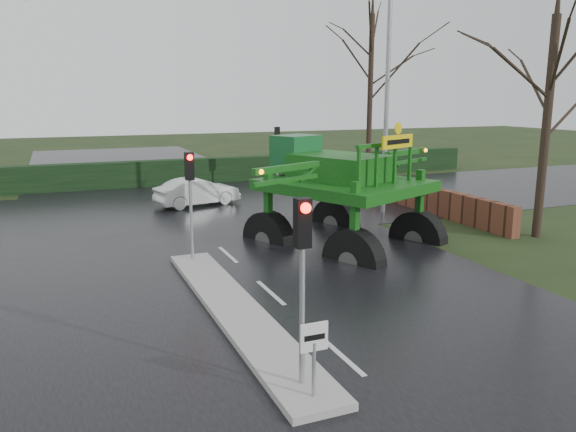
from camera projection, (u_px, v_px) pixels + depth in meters
name	position (u px, v px, depth m)	size (l,w,h in m)	color
ground	(340.00, 355.00, 11.47)	(140.00, 140.00, 0.00)	black
road_main	(212.00, 241.00, 20.50)	(14.00, 80.00, 0.02)	black
road_cross	(178.00, 211.00, 25.92)	(80.00, 12.00, 0.02)	black
median_island	(235.00, 310.00, 13.67)	(1.20, 10.00, 0.16)	gray
hedge_row	(150.00, 173.00, 32.99)	(44.00, 0.90, 1.50)	black
brick_wall	(375.00, 185.00, 29.73)	(0.40, 20.00, 1.20)	#592D1E
keep_left_sign	(314.00, 348.00, 9.41)	(0.50, 0.07, 1.35)	gray
traffic_signal_near	(303.00, 252.00, 9.53)	(0.26, 0.33, 3.52)	gray
traffic_signal_mid	(190.00, 183.00, 17.21)	(0.26, 0.33, 3.52)	gray
traffic_signal_far	(277.00, 144.00, 31.44)	(0.26, 0.33, 3.52)	gray
street_light_right	(381.00, 77.00, 24.13)	(3.85, 0.30, 10.00)	gray
tree_right_near	(549.00, 96.00, 20.12)	(5.60, 5.60, 9.64)	black
tree_right_far	(371.00, 74.00, 33.95)	(7.00, 7.00, 12.05)	black
crop_sprayer	(349.00, 181.00, 17.58)	(8.98, 7.36, 5.44)	black
white_sedan	(198.00, 206.00, 27.15)	(1.41, 4.04, 1.33)	silver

